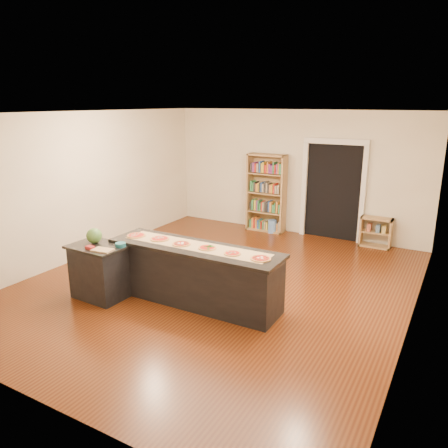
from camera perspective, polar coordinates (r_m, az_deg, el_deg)
The scene contains 18 objects.
room at distance 7.00m, azimuth -0.81°, elevation 2.77°, with size 6.00×7.00×2.80m.
doorway at distance 9.85m, azimuth 14.09°, elevation 4.92°, with size 1.40×0.09×2.21m.
kitchen_island at distance 6.64m, azimuth -3.80°, elevation -6.58°, with size 2.72×0.74×0.90m.
side_counter at distance 7.07m, azimuth -15.93°, elevation -5.94°, with size 0.86×0.63×0.85m.
bookshelf at distance 10.24m, azimuth 5.54°, elevation 4.04°, with size 0.91×0.32×1.81m, color tan.
low_shelf at distance 9.70m, azimuth 19.21°, elevation -1.02°, with size 0.64×0.27×0.64m, color tan.
waste_bin at distance 10.27m, azimuth 6.32°, elevation -0.31°, with size 0.20×0.20×0.30m, color #5F8DD3.
kraft_paper at distance 6.50m, azimuth -3.76°, elevation -2.86°, with size 2.36×0.43×0.00m, color tan.
watermelon at distance 7.02m, azimuth -16.60°, elevation -1.49°, with size 0.24×0.24×0.24m, color #144214.
cutting_board at distance 6.67m, azimuth -15.58°, elevation -3.29°, with size 0.30×0.20×0.02m, color tan.
package_red at distance 6.79m, azimuth -17.10°, elevation -2.96°, with size 0.12×0.09×0.04m, color maroon.
package_teal at distance 6.77m, azimuth -13.36°, elevation -2.66°, with size 0.16×0.16×0.06m, color #195966.
pizza_a at distance 7.09m, azimuth -11.39°, elevation -1.47°, with size 0.30×0.30×0.02m.
pizza_b at distance 6.85m, azimuth -8.39°, elevation -1.92°, with size 0.28×0.28×0.02m.
pizza_c at distance 6.57m, azimuth -5.60°, elevation -2.59°, with size 0.29×0.29×0.02m.
pizza_d at distance 6.37m, azimuth -2.21°, elevation -3.12°, with size 0.26×0.26×0.02m.
pizza_e at distance 6.14m, azimuth 1.09°, elevation -3.86°, with size 0.26×0.26×0.02m.
pizza_f at distance 5.97m, azimuth 4.82°, elevation -4.51°, with size 0.27×0.27×0.02m.
Camera 1 is at (3.44, -5.89, 2.97)m, focal length 35.00 mm.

